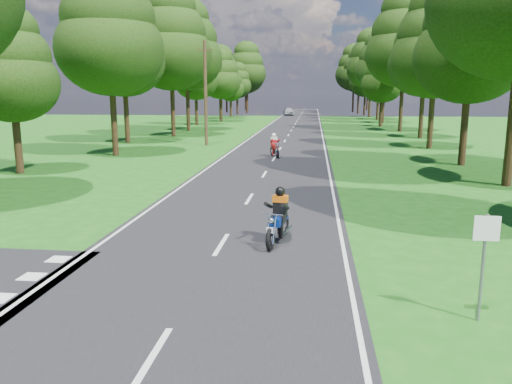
# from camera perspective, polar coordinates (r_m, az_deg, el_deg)

# --- Properties ---
(ground) EXTENTS (160.00, 160.00, 0.00)m
(ground) POSITION_cam_1_polar(r_m,az_deg,el_deg) (11.88, -5.76, -8.91)
(ground) COLOR #164F12
(ground) RESTS_ON ground
(main_road) EXTENTS (7.00, 140.00, 0.02)m
(main_road) POSITION_cam_1_polar(r_m,az_deg,el_deg) (61.07, 4.30, 7.42)
(main_road) COLOR black
(main_road) RESTS_ON ground
(road_markings) EXTENTS (7.40, 140.00, 0.01)m
(road_markings) POSITION_cam_1_polar(r_m,az_deg,el_deg) (59.21, 4.09, 7.31)
(road_markings) COLOR silver
(road_markings) RESTS_ON main_road
(treeline) EXTENTS (40.00, 115.35, 14.78)m
(treeline) POSITION_cam_1_polar(r_m,az_deg,el_deg) (71.08, 5.93, 14.58)
(treeline) COLOR black
(treeline) RESTS_ON ground
(telegraph_pole) EXTENTS (1.20, 0.26, 8.00)m
(telegraph_pole) POSITION_cam_1_polar(r_m,az_deg,el_deg) (39.79, -5.79, 11.20)
(telegraph_pole) COLOR #382616
(telegraph_pole) RESTS_ON ground
(road_sign) EXTENTS (0.45, 0.07, 2.00)m
(road_sign) POSITION_cam_1_polar(r_m,az_deg,el_deg) (9.78, 24.65, -6.08)
(road_sign) COLOR slate
(road_sign) RESTS_ON ground
(rider_near_blue) EXTENTS (0.95, 1.93, 1.54)m
(rider_near_blue) POSITION_cam_1_polar(r_m,az_deg,el_deg) (13.70, 2.54, -2.67)
(rider_near_blue) COLOR navy
(rider_near_blue) RESTS_ON main_road
(rider_far_red) EXTENTS (1.14, 1.93, 1.53)m
(rider_far_red) POSITION_cam_1_polar(r_m,az_deg,el_deg) (32.23, 2.14, 5.39)
(rider_far_red) COLOR #99100B
(rider_far_red) RESTS_ON main_road
(distant_car) EXTENTS (2.42, 4.55, 1.47)m
(distant_car) POSITION_cam_1_polar(r_m,az_deg,el_deg) (92.40, 3.73, 9.19)
(distant_car) COLOR #B1B3B8
(distant_car) RESTS_ON main_road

